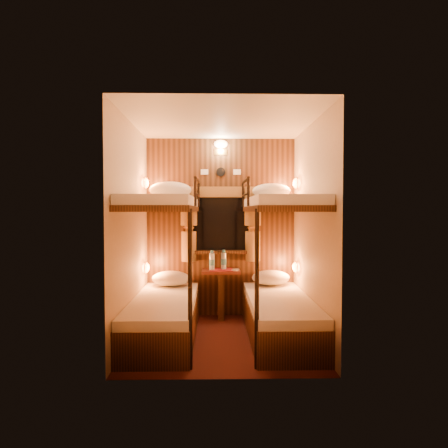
{
  "coord_description": "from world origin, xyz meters",
  "views": [
    {
      "loc": [
        -0.07,
        -4.38,
        1.44
      ],
      "look_at": [
        0.03,
        0.15,
        1.28
      ],
      "focal_mm": 32.0,
      "sensor_mm": 36.0,
      "label": 1
    }
  ],
  "objects_px": {
    "table": "(221,287)",
    "bottle_left": "(212,261)",
    "bottle_right": "(224,261)",
    "bunk_left": "(164,288)",
    "bunk_right": "(279,288)"
  },
  "relations": [
    {
      "from": "bunk_right",
      "to": "table",
      "type": "distance_m",
      "value": 1.02
    },
    {
      "from": "table",
      "to": "bottle_left",
      "type": "height_order",
      "value": "bottle_left"
    },
    {
      "from": "bunk_right",
      "to": "bottle_left",
      "type": "bearing_deg",
      "value": 134.92
    },
    {
      "from": "bunk_left",
      "to": "bunk_right",
      "type": "xyz_separation_m",
      "value": [
        1.3,
        0.0,
        0.0
      ]
    },
    {
      "from": "bottle_right",
      "to": "bunk_left",
      "type": "bearing_deg",
      "value": -129.79
    },
    {
      "from": "bunk_left",
      "to": "bunk_right",
      "type": "distance_m",
      "value": 1.3
    },
    {
      "from": "bottle_right",
      "to": "bottle_left",
      "type": "bearing_deg",
      "value": -161.68
    },
    {
      "from": "bunk_right",
      "to": "table",
      "type": "xyz_separation_m",
      "value": [
        -0.65,
        0.78,
        -0.14
      ]
    },
    {
      "from": "bunk_left",
      "to": "table",
      "type": "xyz_separation_m",
      "value": [
        0.65,
        0.78,
        -0.14
      ]
    },
    {
      "from": "bunk_left",
      "to": "table",
      "type": "distance_m",
      "value": 1.02
    },
    {
      "from": "table",
      "to": "bottle_right",
      "type": "bearing_deg",
      "value": 47.94
    },
    {
      "from": "table",
      "to": "bottle_left",
      "type": "distance_m",
      "value": 0.37
    },
    {
      "from": "table",
      "to": "bottle_left",
      "type": "bearing_deg",
      "value": -174.35
    },
    {
      "from": "table",
      "to": "bunk_left",
      "type": "bearing_deg",
      "value": -129.67
    },
    {
      "from": "bottle_left",
      "to": "bunk_left",
      "type": "bearing_deg",
      "value": -124.49
    }
  ]
}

